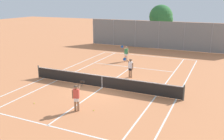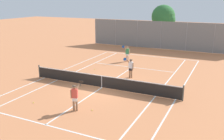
% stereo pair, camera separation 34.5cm
% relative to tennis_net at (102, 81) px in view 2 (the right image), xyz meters
% --- Properties ---
extents(ground_plane, '(120.00, 120.00, 0.00)m').
position_rel_tennis_net_xyz_m(ground_plane, '(0.00, 0.00, -0.51)').
color(ground_plane, '#CC7A4C').
extents(court_line_markings, '(11.10, 23.90, 0.01)m').
position_rel_tennis_net_xyz_m(court_line_markings, '(0.00, 0.00, -0.51)').
color(court_line_markings, silver).
rests_on(court_line_markings, ground).
extents(tennis_net, '(12.00, 0.10, 1.07)m').
position_rel_tennis_net_xyz_m(tennis_net, '(0.00, 0.00, 0.00)').
color(tennis_net, '#474C47').
rests_on(tennis_net, ground).
extents(player_near_side, '(0.51, 0.85, 1.77)m').
position_rel_tennis_net_xyz_m(player_near_side, '(0.45, -4.22, 0.42)').
color(player_near_side, '#936B4C').
rests_on(player_near_side, ground).
extents(player_far_left, '(0.67, 0.73, 1.77)m').
position_rel_tennis_net_xyz_m(player_far_left, '(-1.35, 8.38, 0.42)').
color(player_far_left, '#D8A884').
rests_on(player_far_left, ground).
extents(player_far_right, '(0.77, 0.71, 1.77)m').
position_rel_tennis_net_xyz_m(player_far_right, '(1.04, 3.24, 0.42)').
color(player_far_right, '#936B4C').
rests_on(player_far_right, ground).
extents(loose_tennis_ball_1, '(0.07, 0.07, 0.07)m').
position_rel_tennis_net_xyz_m(loose_tennis_ball_1, '(-2.59, -4.46, -0.48)').
color(loose_tennis_ball_1, '#D1DB33').
rests_on(loose_tennis_ball_1, ground).
extents(loose_tennis_ball_2, '(0.07, 0.07, 0.07)m').
position_rel_tennis_net_xyz_m(loose_tennis_ball_2, '(-2.91, 4.10, -0.48)').
color(loose_tennis_ball_2, '#D1DB33').
rests_on(loose_tennis_ball_2, ground).
extents(loose_tennis_ball_3, '(0.07, 0.07, 0.07)m').
position_rel_tennis_net_xyz_m(loose_tennis_ball_3, '(1.35, -3.82, -0.48)').
color(loose_tennis_ball_3, '#D1DB33').
rests_on(loose_tennis_ball_3, ground).
extents(back_fence, '(19.73, 0.08, 3.64)m').
position_rel_tennis_net_xyz_m(back_fence, '(-0.00, 16.75, 1.31)').
color(back_fence, gray).
rests_on(back_fence, ground).
extents(tree_behind_left, '(3.41, 3.30, 5.66)m').
position_rel_tennis_net_xyz_m(tree_behind_left, '(-0.47, 19.98, 3.38)').
color(tree_behind_left, brown).
rests_on(tree_behind_left, ground).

